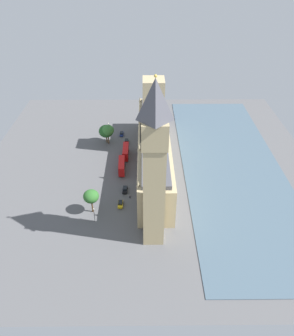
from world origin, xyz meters
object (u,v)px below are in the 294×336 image
(car_yellow_cab_opposite_hall, at_px, (120,204))
(street_lamp_slot_10, at_px, (94,212))
(car_blue_kerbside, at_px, (122,134))
(car_dark_green_midblock, at_px, (127,141))
(plane_tree_trailing, at_px, (106,131))
(plane_tree_far_end, at_px, (108,130))
(clock_tower, at_px, (154,167))
(double_decker_bus_by_river_gate, at_px, (126,152))
(double_decker_bus_corner, at_px, (122,166))
(street_lamp_slot_11, at_px, (109,126))
(parliament_building, at_px, (154,145))
(car_black_near_tower, at_px, (125,189))
(pedestrian_under_trees, at_px, (130,197))
(plane_tree_leading, at_px, (91,196))

(car_yellow_cab_opposite_hall, height_order, street_lamp_slot_10, street_lamp_slot_10)
(car_blue_kerbside, distance_m, car_dark_green_midblock, 8.21)
(plane_tree_trailing, xyz_separation_m, plane_tree_far_end, (-1.00, 0.97, 1.06))
(clock_tower, height_order, plane_tree_far_end, clock_tower)
(double_decker_bus_by_river_gate, relative_size, double_decker_bus_corner, 0.99)
(car_dark_green_midblock, distance_m, plane_tree_trailing, 11.08)
(double_decker_bus_by_river_gate, xyz_separation_m, street_lamp_slot_10, (9.14, 42.06, 1.51))
(car_yellow_cab_opposite_hall, bearing_deg, double_decker_bus_by_river_gate, -90.55)
(clock_tower, relative_size, street_lamp_slot_11, 9.78)
(parliament_building, xyz_separation_m, street_lamp_slot_10, (21.65, 36.08, -5.60))
(plane_tree_trailing, distance_m, street_lamp_slot_10, 54.87)
(car_black_near_tower, bearing_deg, street_lamp_slot_10, 60.81)
(parliament_building, relative_size, pedestrian_under_trees, 50.27)
(plane_tree_trailing, bearing_deg, pedestrian_under_trees, 106.78)
(clock_tower, xyz_separation_m, street_lamp_slot_10, (20.46, -8.01, -24.71))
(plane_tree_trailing, height_order, street_lamp_slot_10, plane_tree_trailing)
(car_yellow_cab_opposite_hall, relative_size, plane_tree_trailing, 0.45)
(pedestrian_under_trees, bearing_deg, double_decker_bus_by_river_gate, -176.75)
(plane_tree_far_end, bearing_deg, street_lamp_slot_11, -85.65)
(double_decker_bus_corner, distance_m, plane_tree_trailing, 26.01)
(street_lamp_slot_10, bearing_deg, plane_tree_trailing, -89.24)
(plane_tree_trailing, bearing_deg, car_blue_kerbside, -133.77)
(car_blue_kerbside, distance_m, car_yellow_cab_opposite_hall, 53.89)
(double_decker_bus_corner, xyz_separation_m, car_black_near_tower, (-2.02, 13.79, -1.75))
(pedestrian_under_trees, height_order, plane_tree_leading, plane_tree_leading)
(double_decker_bus_by_river_gate, relative_size, car_yellow_cab_opposite_hall, 2.57)
(pedestrian_under_trees, xyz_separation_m, plane_tree_leading, (13.39, 7.58, 6.54))
(car_black_near_tower, relative_size, plane_tree_leading, 0.45)
(clock_tower, distance_m, plane_tree_trailing, 70.07)
(double_decker_bus_corner, distance_m, car_black_near_tower, 14.05)
(car_yellow_cab_opposite_hall, height_order, pedestrian_under_trees, car_yellow_cab_opposite_hall)
(car_blue_kerbside, bearing_deg, pedestrian_under_trees, -84.41)
(car_dark_green_midblock, distance_m, car_black_near_tower, 37.50)
(parliament_building, relative_size, plane_tree_far_end, 7.71)
(car_yellow_cab_opposite_hall, bearing_deg, plane_tree_leading, 18.27)
(car_black_near_tower, xyz_separation_m, car_yellow_cab_opposite_hall, (1.32, 8.65, -0.00))
(street_lamp_slot_11, bearing_deg, car_dark_green_midblock, 133.56)
(parliament_building, xyz_separation_m, plane_tree_leading, (23.00, 31.18, -2.53))
(plane_tree_leading, bearing_deg, car_blue_kerbside, -97.43)
(double_decker_bus_corner, bearing_deg, car_black_near_tower, 96.27)
(car_dark_green_midblock, xyz_separation_m, pedestrian_under_trees, (-3.07, 41.78, -0.21))
(clock_tower, height_order, plane_tree_trailing, clock_tower)
(parliament_building, distance_m, plane_tree_trailing, 29.41)
(double_decker_bus_by_river_gate, bearing_deg, parliament_building, 154.73)
(double_decker_bus_corner, relative_size, plane_tree_trailing, 1.15)
(car_dark_green_midblock, relative_size, pedestrian_under_trees, 3.05)
(car_dark_green_midblock, distance_m, plane_tree_leading, 50.82)
(street_lamp_slot_10, relative_size, street_lamp_slot_11, 1.03)
(plane_tree_far_end, relative_size, street_lamp_slot_10, 1.67)
(car_dark_green_midblock, height_order, pedestrian_under_trees, car_dark_green_midblock)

